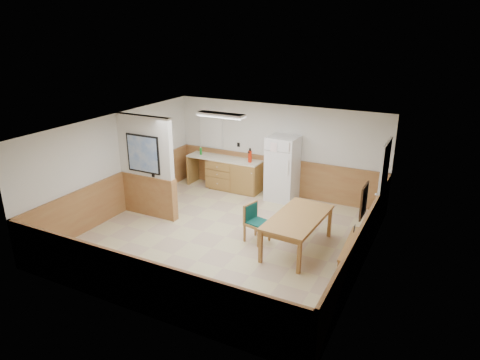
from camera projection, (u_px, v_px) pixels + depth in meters
The scene contains 20 objects.
ground at pixel (225, 237), 9.56m from camera, with size 6.00×6.00×0.00m, color tan.
ceiling at pixel (224, 127), 8.70m from camera, with size 6.00×6.00×0.02m, color white.
back_wall at pixel (278, 150), 11.64m from camera, with size 6.00×0.02×2.50m, color silver.
right_wall at pixel (367, 211), 7.85m from camera, with size 0.02×6.00×2.50m, color silver.
left_wall at pixel (117, 165), 10.41m from camera, with size 0.02×6.00×2.50m, color silver.
wainscot_back at pixel (277, 176), 11.88m from camera, with size 6.00×0.04×1.00m, color olive.
wainscot_right at pixel (362, 246), 8.12m from camera, with size 0.04×6.00×1.00m, color olive.
wainscot_left at pixel (121, 194), 10.66m from camera, with size 0.04×6.00×1.00m, color olive.
partition_wall at pixel (147, 168), 10.26m from camera, with size 1.50×0.20×2.50m.
kitchen_counter at pixel (233, 174), 12.16m from camera, with size 2.20×0.61×1.00m.
exterior_door at pixel (382, 187), 9.53m from camera, with size 0.07×1.02×2.15m.
kitchen_window at pixel (211, 131), 12.42m from camera, with size 0.80×0.04×1.00m.
wall_painting at pixel (364, 201), 7.51m from camera, with size 0.04×0.50×0.60m.
fluorescent_fixture at pixel (221, 115), 10.15m from camera, with size 1.20×0.30×0.09m.
refrigerator at pixel (282, 169), 11.34m from camera, with size 0.79×0.73×1.74m.
dining_table at pixel (298, 220), 8.83m from camera, with size 1.03×1.92×0.75m.
dining_bench at pixel (354, 248), 8.37m from camera, with size 0.39×1.54×0.45m.
dining_chair at pixel (254, 219), 9.26m from camera, with size 0.70×0.55×0.85m.
fire_extinguisher at pixel (250, 156), 11.70m from camera, with size 0.12×0.12×0.40m.
soap_bottle at pixel (201, 151), 12.40m from camera, with size 0.07×0.07×0.21m, color #178324.
Camera 1 is at (4.17, -7.47, 4.47)m, focal length 32.00 mm.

